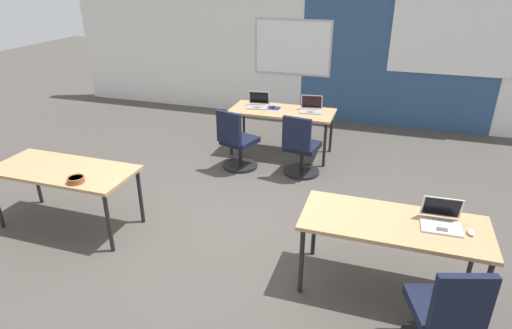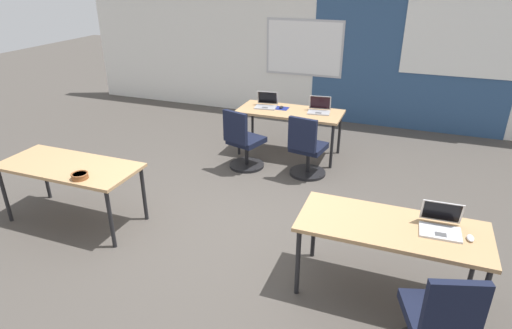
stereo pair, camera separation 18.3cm
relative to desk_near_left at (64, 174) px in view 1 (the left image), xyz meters
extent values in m
plane|color=#47423D|center=(1.75, 0.60, -0.66)|extent=(24.00, 24.00, 0.00)
cube|color=silver|center=(1.75, 4.80, 0.74)|extent=(10.00, 0.20, 2.80)
cube|color=#2D4C75|center=(3.35, 4.69, 0.74)|extent=(3.44, 0.01, 2.80)
cube|color=#B7B7BC|center=(1.44, 4.69, 0.70)|extent=(1.48, 0.02, 1.04)
cube|color=white|center=(1.44, 4.68, 0.70)|extent=(1.40, 0.02, 0.96)
cube|color=white|center=(4.19, 4.67, 1.19)|extent=(2.00, 0.02, 1.61)
cube|color=tan|center=(0.00, 0.00, 0.04)|extent=(1.60, 0.70, 0.04)
cylinder|color=black|center=(0.74, -0.30, -0.32)|extent=(0.04, 0.04, 0.68)
cylinder|color=black|center=(-0.74, 0.30, -0.32)|extent=(0.04, 0.04, 0.68)
cylinder|color=black|center=(0.74, 0.30, -0.32)|extent=(0.04, 0.04, 0.68)
cube|color=tan|center=(3.50, 0.00, 0.04)|extent=(1.60, 0.70, 0.04)
cylinder|color=black|center=(2.76, -0.30, -0.32)|extent=(0.04, 0.04, 0.68)
cylinder|color=black|center=(4.24, -0.30, -0.32)|extent=(0.04, 0.04, 0.68)
cylinder|color=black|center=(2.76, 0.30, -0.32)|extent=(0.04, 0.04, 0.68)
cylinder|color=black|center=(4.24, 0.30, -0.32)|extent=(0.04, 0.04, 0.68)
cube|color=tan|center=(1.75, 2.80, 0.04)|extent=(1.60, 0.70, 0.04)
cylinder|color=black|center=(1.01, 2.50, -0.32)|extent=(0.04, 0.04, 0.68)
cylinder|color=black|center=(2.49, 2.50, -0.32)|extent=(0.04, 0.04, 0.68)
cylinder|color=black|center=(1.01, 3.10, -0.32)|extent=(0.04, 0.04, 0.68)
cylinder|color=black|center=(2.49, 3.10, -0.32)|extent=(0.04, 0.04, 0.68)
cube|color=#9E9EA3|center=(2.19, 2.84, 0.07)|extent=(0.36, 0.27, 0.02)
cube|color=#4C4C4F|center=(2.20, 2.79, 0.08)|extent=(0.10, 0.07, 0.00)
cube|color=#9E9EA3|center=(2.17, 2.97, 0.19)|extent=(0.33, 0.09, 0.22)
cube|color=black|center=(2.18, 2.97, 0.19)|extent=(0.30, 0.08, 0.19)
cylinder|color=black|center=(2.22, 2.18, -0.64)|extent=(0.52, 0.52, 0.04)
cylinder|color=black|center=(2.22, 2.18, -0.45)|extent=(0.06, 0.06, 0.34)
cube|color=black|center=(2.22, 2.18, -0.24)|extent=(0.50, 0.50, 0.08)
cube|color=black|center=(2.18, 1.93, 0.03)|extent=(0.40, 0.12, 0.46)
sphere|color=black|center=(2.26, 2.41, -0.64)|extent=(0.04, 0.04, 0.04)
sphere|color=black|center=(2.43, 2.07, -0.64)|extent=(0.04, 0.04, 0.04)
sphere|color=black|center=(1.99, 2.14, -0.64)|extent=(0.04, 0.04, 0.04)
cube|color=silver|center=(3.88, 0.02, 0.07)|extent=(0.34, 0.24, 0.02)
cube|color=#4C4C4F|center=(3.88, -0.03, 0.08)|extent=(0.09, 0.06, 0.00)
cube|color=silver|center=(3.87, 0.16, 0.18)|extent=(0.33, 0.08, 0.21)
cube|color=black|center=(3.87, 0.16, 0.18)|extent=(0.30, 0.07, 0.19)
ellipsoid|color=silver|center=(4.11, 0.00, 0.08)|extent=(0.06, 0.10, 0.03)
cylinder|color=black|center=(3.89, -0.62, -0.45)|extent=(0.06, 0.06, 0.34)
cube|color=black|center=(3.89, -0.62, -0.24)|extent=(0.55, 0.55, 0.08)
cube|color=black|center=(3.96, -0.86, 0.03)|extent=(0.40, 0.18, 0.46)
sphere|color=black|center=(3.82, -0.40, -0.64)|extent=(0.04, 0.04, 0.04)
cube|color=#9E9EA3|center=(1.35, 2.81, 0.07)|extent=(0.36, 0.27, 0.02)
cube|color=#4C4C4F|center=(1.35, 2.75, 0.08)|extent=(0.10, 0.07, 0.00)
cube|color=#9E9EA3|center=(1.33, 2.95, 0.18)|extent=(0.34, 0.11, 0.21)
cube|color=black|center=(1.33, 2.95, 0.18)|extent=(0.30, 0.10, 0.19)
cube|color=navy|center=(1.59, 2.86, 0.06)|extent=(0.22, 0.19, 0.00)
ellipsoid|color=black|center=(1.59, 2.86, 0.08)|extent=(0.06, 0.10, 0.03)
cylinder|color=black|center=(1.30, 2.11, -0.64)|extent=(0.52, 0.52, 0.04)
cylinder|color=black|center=(1.30, 2.11, -0.45)|extent=(0.06, 0.06, 0.34)
cube|color=black|center=(1.30, 2.11, -0.24)|extent=(0.55, 0.55, 0.08)
cube|color=black|center=(1.23, 1.87, 0.03)|extent=(0.40, 0.17, 0.46)
sphere|color=black|center=(1.37, 2.33, -0.64)|extent=(0.04, 0.04, 0.04)
sphere|color=black|center=(1.49, 1.97, -0.64)|extent=(0.04, 0.04, 0.04)
sphere|color=black|center=(1.07, 2.10, -0.64)|extent=(0.04, 0.04, 0.04)
cylinder|color=brown|center=(0.37, -0.23, 0.09)|extent=(0.17, 0.17, 0.05)
torus|color=brown|center=(0.37, -0.23, 0.11)|extent=(0.18, 0.18, 0.02)
cylinder|color=#B26628|center=(0.37, -0.23, 0.11)|extent=(0.14, 0.14, 0.01)
camera|label=1|loc=(3.34, -3.39, 2.07)|focal=30.08mm
camera|label=2|loc=(3.51, -3.33, 2.07)|focal=30.08mm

